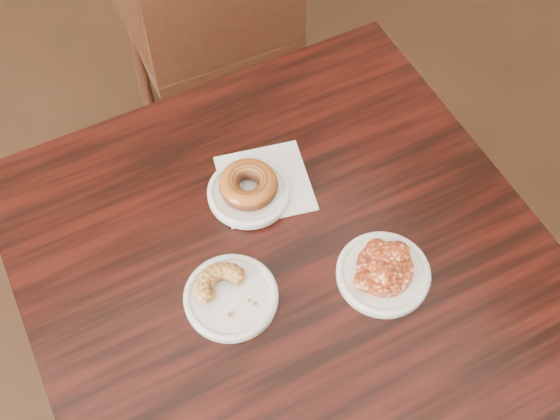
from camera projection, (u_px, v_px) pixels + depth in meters
room_walls at (252, 313)px, 0.38m from camera, size 5.02×5.02×2.80m
cafe_table at (286, 347)px, 1.45m from camera, size 0.94×0.94×0.75m
chair_far at (206, 20)px, 1.86m from camera, size 0.51×0.51×0.90m
napkin at (265, 183)px, 1.22m from camera, size 0.20×0.20×0.00m
plate_donut at (249, 193)px, 1.20m from camera, size 0.14×0.14×0.01m
plate_cruller at (231, 297)px, 1.10m from camera, size 0.15×0.15×0.01m
plate_fritter at (383, 274)px, 1.12m from camera, size 0.15×0.15×0.01m
glazed_donut at (248, 185)px, 1.18m from camera, size 0.10×0.10×0.04m
apple_fritter at (385, 268)px, 1.10m from camera, size 0.13×0.13×0.03m
cruller_fragment at (230, 292)px, 1.08m from camera, size 0.10×0.10×0.03m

